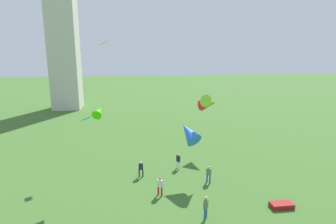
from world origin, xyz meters
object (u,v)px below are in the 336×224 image
object	(u,v)px
person_3	(209,173)
person_1	(178,160)
person_2	(160,185)
kite_flying_1	(208,104)
kite_bundle_0	(282,205)
kite_flying_2	(103,43)
kite_flying_3	(99,112)
kite_flying_6	(189,133)
person_0	(141,168)
person_4	(206,206)
kite_flying_5	(210,102)
kite_flying_0	(86,119)

from	to	relation	value
person_3	person_1	bearing A→B (deg)	2.96
person_2	kite_flying_1	size ratio (longest dim) A/B	0.63
kite_bundle_0	person_1	bearing A→B (deg)	130.06
person_2	kite_flying_2	xyz separation A→B (m)	(-5.22, 10.98, 11.99)
kite_flying_2	kite_flying_3	world-z (taller)	kite_flying_2
kite_flying_1	kite_flying_3	xyz separation A→B (m)	(-11.51, -9.96, 1.59)
kite_flying_6	kite_bundle_0	size ratio (longest dim) A/B	1.69
person_0	person_2	size ratio (longest dim) A/B	0.95
person_4	kite_flying_5	world-z (taller)	kite_flying_5
person_2	person_4	size ratio (longest dim) A/B	0.93
person_3	kite_flying_5	size ratio (longest dim) A/B	0.71
kite_flying_5	person_0	bearing A→B (deg)	51.23
kite_flying_1	kite_flying_5	bearing A→B (deg)	-147.56
person_2	person_4	xyz separation A→B (m)	(3.04, -3.80, 0.07)
person_0	kite_flying_0	distance (m)	7.43
person_3	person_4	xyz separation A→B (m)	(-1.73, -5.61, 0.10)
person_1	kite_flying_6	size ratio (longest dim) A/B	0.56
kite_flying_0	kite_flying_6	world-z (taller)	kite_flying_0
person_1	kite_flying_1	size ratio (longest dim) A/B	0.63
person_0	kite_flying_6	distance (m)	5.90
person_0	person_2	bearing A→B (deg)	121.06
person_4	person_2	bearing A→B (deg)	67.21
person_3	person_2	bearing A→B (deg)	79.61
kite_flying_0	kite_flying_6	bearing A→B (deg)	146.54
person_0	kite_flying_2	bearing A→B (deg)	-53.37
kite_flying_2	kite_flying_6	bearing A→B (deg)	-84.75
kite_flying_0	kite_flying_5	world-z (taller)	kite_flying_5
kite_flying_0	kite_bundle_0	xyz separation A→B (m)	(15.53, -5.18, -6.30)
kite_flying_6	kite_flying_1	bearing A→B (deg)	-145.51
person_0	kite_bundle_0	xyz separation A→B (m)	(10.95, -6.89, -0.71)
person_1	person_0	bearing A→B (deg)	-90.07
kite_flying_1	kite_flying_5	world-z (taller)	kite_flying_5
person_1	kite_flying_3	bearing A→B (deg)	-74.40
person_0	kite_bundle_0	distance (m)	12.95
person_2	person_3	bearing A→B (deg)	-114.55
kite_flying_3	kite_flying_5	size ratio (longest dim) A/B	0.61
person_0	kite_flying_0	world-z (taller)	kite_flying_0
person_0	kite_flying_2	size ratio (longest dim) A/B	1.52
kite_flying_3	kite_flying_6	size ratio (longest dim) A/B	0.47
kite_flying_0	kite_flying_1	size ratio (longest dim) A/B	0.35
kite_bundle_0	kite_flying_2	bearing A→B (deg)	136.18
kite_flying_6	person_3	bearing A→B (deg)	114.47
person_4	kite_flying_6	bearing A→B (deg)	28.39
person_2	kite_flying_1	xyz separation A→B (m)	(6.72, 10.00, 4.98)
kite_flying_5	kite_flying_1	bearing A→B (deg)	-60.26
kite_flying_0	kite_flying_3	distance (m)	2.65
person_2	kite_flying_2	distance (m)	17.07
person_0	kite_flying_5	bearing A→B (deg)	-162.78
person_0	kite_flying_1	bearing A→B (deg)	-133.75
person_3	kite_flying_2	world-z (taller)	kite_flying_2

